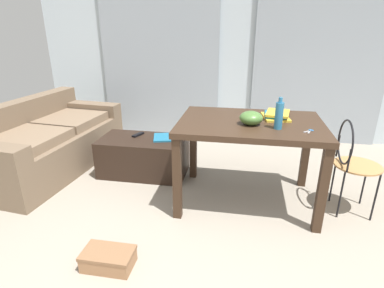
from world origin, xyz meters
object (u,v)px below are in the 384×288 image
book_stack (276,115)px  tv_remote_primary (138,135)px  magazine (163,137)px  bottle_near (279,115)px  couch (47,143)px  craft_table (250,133)px  scissors (310,131)px  bowl (251,118)px  wire_chair (351,157)px  shoebox (108,259)px  coffee_table (144,156)px

book_stack → tv_remote_primary: (-1.45, 0.33, -0.39)m
book_stack → magazine: 1.25m
bottle_near → magazine: bottle_near is taller
couch → magazine: bearing=4.1°
craft_table → scissors: 0.51m
bowl → scissors: bearing=-12.2°
scissors → tv_remote_primary: 1.85m
craft_table → bowl: bearing=-89.3°
couch → scissors: (2.75, -0.53, 0.48)m
bottle_near → tv_remote_primary: size_ratio=1.61×
wire_chair → tv_remote_primary: bearing=166.6°
tv_remote_primary → shoebox: bearing=-57.6°
wire_chair → shoebox: bearing=-149.7°
bowl → book_stack: (0.23, 0.24, -0.03)m
couch → wire_chair: wire_chair is taller
craft_table → scissors: scissors is taller
couch → coffee_table: size_ratio=2.03×
coffee_table → bowl: bearing=-22.7°
coffee_table → craft_table: craft_table is taller
bottle_near → bowl: bottle_near is taller
wire_chair → book_stack: (-0.64, 0.17, 0.29)m
couch → bottle_near: bearing=-11.6°
wire_chair → bottle_near: bearing=-167.0°
coffee_table → bottle_near: size_ratio=3.65×
coffee_table → bowl: (1.14, -0.48, 0.64)m
bottle_near → bowl: 0.24m
craft_table → shoebox: bearing=-130.7°
book_stack → scissors: bearing=-55.4°
tv_remote_primary → shoebox: 1.61m
scissors → shoebox: (-1.38, -0.87, -0.72)m
coffee_table → magazine: (0.21, 0.06, 0.22)m
craft_table → shoebox: (-0.92, -1.07, -0.62)m
wire_chair → tv_remote_primary: (-2.09, 0.50, -0.10)m
bowl → coffee_table: bearing=157.3°
coffee_table → shoebox: (0.22, -1.45, -0.14)m
couch → tv_remote_primary: (1.07, 0.13, 0.12)m
wire_chair → bottle_near: (-0.65, -0.15, 0.38)m
tv_remote_primary → magazine: 0.30m
craft_table → book_stack: 0.30m
bowl → shoebox: 1.55m
couch → magazine: couch is taller
couch → bowl: (2.29, -0.43, 0.54)m
magazine → bottle_near: bearing=-42.7°
bowl → shoebox: bowl is taller
wire_chair → bowl: size_ratio=4.30×
scissors → tv_remote_primary: (-1.69, 0.67, -0.36)m
couch → book_stack: book_stack is taller
wire_chair → magazine: size_ratio=3.20×
book_stack → tv_remote_primary: book_stack is taller
bowl → book_stack: 0.33m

